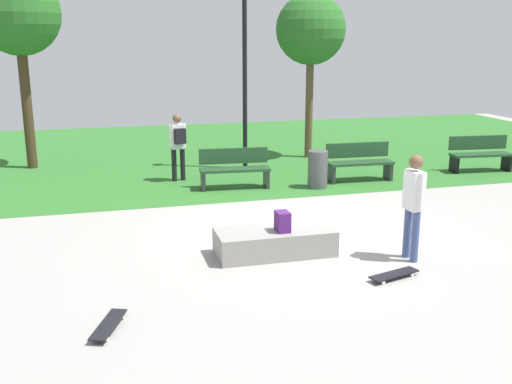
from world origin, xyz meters
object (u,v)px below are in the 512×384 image
park_bench_far_right (480,153)px  tree_tall_oak (311,31)px  concrete_ledge (275,242)px  lamp_post (245,57)px  park_bench_far_left (234,168)px  trash_bin (318,169)px  backpack_on_ledge (283,221)px  tree_young_birch (18,15)px  skateboard_spare (108,325)px  pedestrian_with_backpack (178,141)px  skater_performing_trick (414,199)px  skateboard_by_ledge (394,274)px  park_bench_by_oak (359,161)px

park_bench_far_right → tree_tall_oak: bearing=141.1°
concrete_ledge → tree_tall_oak: tree_tall_oak is taller
lamp_post → tree_tall_oak: bearing=25.6°
park_bench_far_left → trash_bin: (1.86, -0.47, -0.05)m
park_bench_far_right → lamp_post: 6.58m
backpack_on_ledge → tree_tall_oak: (3.17, 7.59, 3.00)m
park_bench_far_right → tree_young_birch: bearing=163.1°
skateboard_spare → park_bench_far_right: park_bench_far_right is taller
tree_young_birch → trash_bin: size_ratio=5.80×
park_bench_far_right → pedestrian_with_backpack: pedestrian_with_backpack is taller
concrete_ledge → skater_performing_trick: skater_performing_trick is taller
tree_tall_oak → trash_bin: tree_tall_oak is taller
skater_performing_trick → tree_young_birch: 11.20m
park_bench_far_right → tree_young_birch: size_ratio=0.33×
trash_bin → park_bench_far_left: bearing=165.8°
park_bench_far_left → lamp_post: 3.26m
tree_young_birch → lamp_post: tree_young_birch is taller
skateboard_by_ledge → trash_bin: 5.43m
park_bench_by_oak → park_bench_far_left: size_ratio=0.99×
skateboard_spare → pedestrian_with_backpack: size_ratio=0.50×
tree_tall_oak → lamp_post: (-2.15, -1.03, -0.66)m
pedestrian_with_backpack → park_bench_far_right: bearing=-6.8°
skateboard_by_ledge → park_bench_far_right: size_ratio=0.50×
backpack_on_ledge → concrete_ledge: bearing=43.2°
concrete_ledge → skateboard_spare: size_ratio=2.30×
skateboard_spare → tree_young_birch: (-1.74, 9.91, 3.86)m
concrete_ledge → park_bench_by_oak: park_bench_by_oak is taller
park_bench_by_oak → park_bench_far_right: (3.48, 0.17, 0.00)m
skateboard_by_ledge → park_bench_far_right: 8.13m
skateboard_spare → park_bench_far_right: bearing=34.1°
tree_tall_oak → skater_performing_trick: bearing=-98.8°
park_bench_far_left → tree_tall_oak: bearing=46.5°
tree_young_birch → park_bench_by_oak: bearing=-24.8°
skater_performing_trick → park_bench_by_oak: skater_performing_trick is taller
skateboard_by_ledge → trash_bin: trash_bin is taller
skateboard_spare → lamp_post: lamp_post is taller
backpack_on_ledge → tree_young_birch: 9.82m
tree_young_birch → lamp_post: 5.79m
concrete_ledge → backpack_on_ledge: 0.39m
skater_performing_trick → pedestrian_with_backpack: bearing=114.1°
tree_young_birch → tree_tall_oak: (7.65, -0.48, -0.35)m
tree_tall_oak → park_bench_far_right: bearing=-38.9°
park_bench_far_left → skateboard_by_ledge: bearing=-80.0°
backpack_on_ledge → pedestrian_with_backpack: bearing=8.7°
skateboard_spare → pedestrian_with_backpack: 7.67m
trash_bin → park_bench_far_right: bearing=7.1°
park_bench_far_right → lamp_post: size_ratio=0.34×
park_bench_far_right → park_bench_far_left: (-6.57, -0.11, 0.00)m
skateboard_by_ledge → park_bench_by_oak: park_bench_by_oak is taller
park_bench_by_oak → trash_bin: park_bench_by_oak is taller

